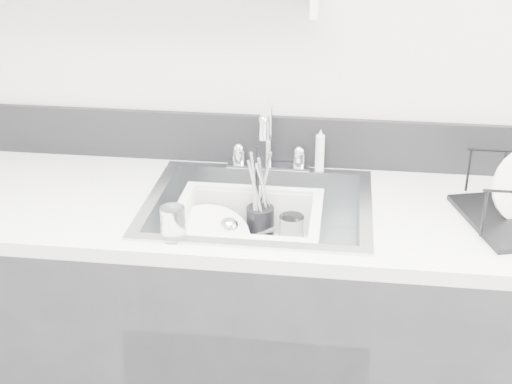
# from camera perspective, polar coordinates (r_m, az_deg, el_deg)

# --- Properties ---
(counter_run) EXTENTS (3.20, 0.62, 0.92)m
(counter_run) POSITION_cam_1_polar(r_m,az_deg,el_deg) (2.26, 0.17, -11.46)
(counter_run) COLOR #27272A
(counter_run) RESTS_ON ground
(backsplash) EXTENTS (3.20, 0.02, 0.16)m
(backsplash) POSITION_cam_1_polar(r_m,az_deg,el_deg) (2.26, 1.14, 4.16)
(backsplash) COLOR black
(backsplash) RESTS_ON counter_run
(sink) EXTENTS (0.64, 0.52, 0.20)m
(sink) POSITION_cam_1_polar(r_m,az_deg,el_deg) (2.07, 0.18, -3.19)
(sink) COLOR silver
(sink) RESTS_ON counter_run
(faucet) EXTENTS (0.26, 0.18, 0.23)m
(faucet) POSITION_cam_1_polar(r_m,az_deg,el_deg) (2.22, 0.99, 3.21)
(faucet) COLOR silver
(faucet) RESTS_ON counter_run
(side_sprayer) EXTENTS (0.03, 0.03, 0.14)m
(side_sprayer) POSITION_cam_1_polar(r_m,az_deg,el_deg) (2.22, 5.14, 3.32)
(side_sprayer) COLOR white
(side_sprayer) RESTS_ON counter_run
(wash_tub) EXTENTS (0.48, 0.42, 0.16)m
(wash_tub) POSITION_cam_1_polar(r_m,az_deg,el_deg) (2.04, -0.66, -3.45)
(wash_tub) COLOR white
(wash_tub) RESTS_ON sink
(plate_stack) EXTENTS (0.27, 0.27, 0.11)m
(plate_stack) POSITION_cam_1_polar(r_m,az_deg,el_deg) (2.08, -3.34, -4.12)
(plate_stack) COLOR white
(plate_stack) RESTS_ON wash_tub
(utensil_cup) EXTENTS (0.08, 0.08, 0.28)m
(utensil_cup) POSITION_cam_1_polar(r_m,az_deg,el_deg) (2.13, 0.33, -2.29)
(utensil_cup) COLOR black
(utensil_cup) RESTS_ON wash_tub
(ladle) EXTENTS (0.27, 0.20, 0.07)m
(ladle) POSITION_cam_1_polar(r_m,az_deg,el_deg) (2.08, -0.77, -3.83)
(ladle) COLOR silver
(ladle) RESTS_ON wash_tub
(tumbler_in_tub) EXTENTS (0.10, 0.10, 0.10)m
(tumbler_in_tub) POSITION_cam_1_polar(r_m,az_deg,el_deg) (2.09, 2.84, -3.24)
(tumbler_in_tub) COLOR white
(tumbler_in_tub) RESTS_ON wash_tub
(tumbler_counter) EXTENTS (0.08, 0.08, 0.09)m
(tumbler_counter) POSITION_cam_1_polar(r_m,az_deg,el_deg) (1.83, -6.66, -2.51)
(tumbler_counter) COLOR white
(tumbler_counter) RESTS_ON counter_run
(bowl_small) EXTENTS (0.11, 0.11, 0.03)m
(bowl_small) POSITION_cam_1_polar(r_m,az_deg,el_deg) (2.02, 2.55, -5.46)
(bowl_small) COLOR white
(bowl_small) RESTS_ON wash_tub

